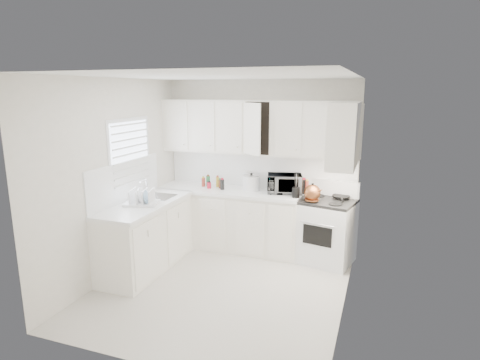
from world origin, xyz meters
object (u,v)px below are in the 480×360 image
at_px(stove, 326,223).
at_px(rice_cooker, 251,181).
at_px(dish_rack, 141,196).
at_px(utensil_crock, 296,185).
at_px(tea_kettle, 312,192).
at_px(microwave, 284,182).

xyz_separation_m(stove, rice_cooker, (-1.16, 0.11, 0.49)).
height_order(rice_cooker, dish_rack, rice_cooker).
bearing_deg(rice_cooker, utensil_crock, -13.44).
bearing_deg(tea_kettle, dish_rack, -132.94).
height_order(microwave, rice_cooker, microwave).
relative_size(rice_cooker, utensil_crock, 0.75).
height_order(tea_kettle, dish_rack, tea_kettle).
bearing_deg(utensil_crock, rice_cooker, 163.94).
xyz_separation_m(tea_kettle, rice_cooker, (-0.98, 0.27, 0.01)).
distance_m(rice_cooker, dish_rack, 1.69).
bearing_deg(utensil_crock, tea_kettle, -13.73).
xyz_separation_m(tea_kettle, dish_rack, (-2.11, -0.99, -0.00)).
bearing_deg(microwave, rice_cooker, 165.29).
height_order(stove, microwave, microwave).
xyz_separation_m(rice_cooker, dish_rack, (-1.13, -1.26, -0.01)).
bearing_deg(dish_rack, utensil_crock, 12.84).
xyz_separation_m(microwave, rice_cooker, (-0.51, -0.00, -0.04)).
bearing_deg(microwave, stove, -25.14).
height_order(microwave, dish_rack, microwave).
bearing_deg(utensil_crock, stove, 13.42).
distance_m(rice_cooker, utensil_crock, 0.77).
bearing_deg(tea_kettle, rice_cooker, -173.50).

